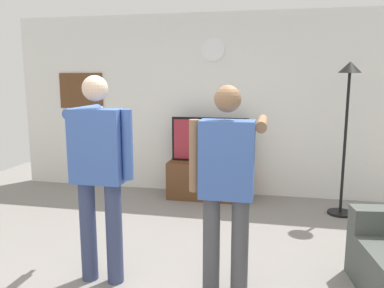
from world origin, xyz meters
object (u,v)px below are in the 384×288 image
at_px(wall_clock, 213,50).
at_px(person_standing_nearer_lamp, 99,167).
at_px(tv_stand, 209,180).
at_px(floor_lamp, 347,107).
at_px(framed_picture, 81,91).
at_px(television, 210,140).
at_px(person_standing_nearer_couch, 227,179).

height_order(wall_clock, person_standing_nearer_lamp, wall_clock).
distance_m(tv_stand, wall_clock, 1.92).
bearing_deg(person_standing_nearer_lamp, floor_lamp, 42.95).
relative_size(tv_stand, framed_picture, 1.61).
height_order(framed_picture, person_standing_nearer_lamp, framed_picture).
relative_size(tv_stand, television, 1.05).
xyz_separation_m(framed_picture, person_standing_nearer_lamp, (1.60, -2.80, -0.53)).
height_order(tv_stand, television, television).
bearing_deg(television, framed_picture, 173.35).
relative_size(tv_stand, floor_lamp, 0.60).
bearing_deg(person_standing_nearer_couch, person_standing_nearer_lamp, -178.75).
relative_size(framed_picture, floor_lamp, 0.37).
bearing_deg(wall_clock, floor_lamp, -19.08).
relative_size(television, floor_lamp, 0.57).
relative_size(framed_picture, person_standing_nearer_couch, 0.43).
relative_size(television, person_standing_nearer_couch, 0.66).
distance_m(framed_picture, person_standing_nearer_lamp, 3.27).
relative_size(floor_lamp, person_standing_nearer_lamp, 1.10).
xyz_separation_m(person_standing_nearer_lamp, person_standing_nearer_couch, (1.08, 0.02, -0.05)).
distance_m(wall_clock, floor_lamp, 2.05).
relative_size(wall_clock, framed_picture, 0.46).
distance_m(television, person_standing_nearer_lamp, 2.61).
bearing_deg(television, person_standing_nearer_lamp, -101.80).
distance_m(floor_lamp, person_standing_nearer_lamp, 3.21).
xyz_separation_m(tv_stand, framed_picture, (-2.13, 0.30, 1.28)).
bearing_deg(framed_picture, tv_stand, -7.88).
height_order(floor_lamp, person_standing_nearer_couch, floor_lamp).
distance_m(tv_stand, television, 0.60).
height_order(tv_stand, person_standing_nearer_couch, person_standing_nearer_couch).
distance_m(television, framed_picture, 2.25).
bearing_deg(framed_picture, person_standing_nearer_lamp, -60.23).
height_order(television, wall_clock, wall_clock).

